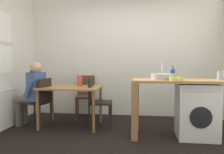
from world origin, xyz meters
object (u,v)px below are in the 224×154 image
at_px(chair_person_seat, 40,100).
at_px(utensil_crock, 221,75).
at_px(chair_spare_by_wall, 86,94).
at_px(chair_opposite, 97,99).
at_px(seated_person, 33,90).
at_px(vase, 80,81).
at_px(dining_table, 71,92).
at_px(bottle_tall_green, 173,73).
at_px(washing_machine, 196,110).
at_px(mixing_bowl, 175,78).

xyz_separation_m(chair_person_seat, utensil_crock, (3.08, -0.19, 0.48)).
height_order(chair_spare_by_wall, utensil_crock, utensil_crock).
relative_size(chair_spare_by_wall, utensil_crock, 3.00).
bearing_deg(utensil_crock, chair_opposite, 170.52).
distance_m(chair_person_seat, seated_person, 0.23).
height_order(chair_person_seat, chair_spare_by_wall, same).
bearing_deg(vase, seated_person, -167.73).
bearing_deg(utensil_crock, chair_person_seat, 176.53).
bearing_deg(seated_person, chair_spare_by_wall, -33.40).
bearing_deg(chair_person_seat, seated_person, 90.00).
height_order(dining_table, chair_opposite, chair_opposite).
xyz_separation_m(chair_person_seat, bottle_tall_green, (2.36, -0.08, 0.51)).
bearing_deg(chair_spare_by_wall, chair_opposite, 108.05).
distance_m(washing_machine, bottle_tall_green, 0.70).
xyz_separation_m(dining_table, chair_opposite, (0.48, 0.05, -0.14)).
bearing_deg(dining_table, vase, 33.69).
xyz_separation_m(mixing_bowl, utensil_crock, (0.74, 0.25, 0.04)).
distance_m(dining_table, chair_person_seat, 0.57).
bearing_deg(seated_person, chair_person_seat, -90.00).
relative_size(chair_opposite, washing_machine, 1.05).
bearing_deg(chair_person_seat, washing_machine, -85.75).
xyz_separation_m(chair_spare_by_wall, utensil_crock, (2.45, -1.07, 0.48)).
height_order(washing_machine, mixing_bowl, mixing_bowl).
xyz_separation_m(washing_machine, vase, (-2.02, 0.45, 0.41)).
bearing_deg(dining_table, mixing_bowl, -16.97).
height_order(dining_table, chair_spare_by_wall, chair_spare_by_wall).
distance_m(seated_person, bottle_tall_green, 2.54).
relative_size(chair_person_seat, mixing_bowl, 4.94).
bearing_deg(seated_person, washing_machine, -85.99).
bearing_deg(chair_opposite, dining_table, -88.26).
bearing_deg(mixing_bowl, chair_opposite, 155.81).
bearing_deg(bottle_tall_green, seated_person, 177.56).
distance_m(washing_machine, mixing_bowl, 0.67).
xyz_separation_m(chair_spare_by_wall, seated_person, (-0.79, -0.86, 0.16)).
xyz_separation_m(chair_opposite, utensil_crock, (2.06, -0.34, 0.48)).
distance_m(dining_table, washing_machine, 2.21).
bearing_deg(mixing_bowl, washing_machine, 28.20).
distance_m(bottle_tall_green, vase, 1.70).
xyz_separation_m(seated_person, vase, (0.86, 0.19, 0.17)).
height_order(chair_opposite, chair_spare_by_wall, same).
bearing_deg(mixing_bowl, dining_table, 163.03).
distance_m(seated_person, vase, 0.89).
distance_m(dining_table, vase, 0.26).
bearing_deg(washing_machine, bottle_tall_green, 156.05).
xyz_separation_m(chair_opposite, bottle_tall_green, (1.34, -0.24, 0.51)).
height_order(bottle_tall_green, utensil_crock, utensil_crock).
distance_m(bottle_tall_green, utensil_crock, 0.73).
distance_m(seated_person, mixing_bowl, 2.56).
height_order(chair_spare_by_wall, mixing_bowl, mixing_bowl).
distance_m(mixing_bowl, vase, 1.77).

